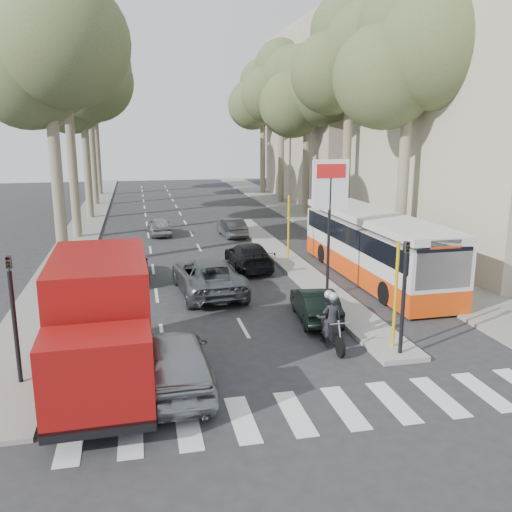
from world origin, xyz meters
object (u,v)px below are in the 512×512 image
at_px(dark_hatchback, 315,304).
at_px(city_bus, 374,245).
at_px(red_truck, 101,321).
at_px(silver_hatchback, 176,361).
at_px(motorcycle, 330,320).

relative_size(dark_hatchback, city_bus, 0.31).
bearing_deg(red_truck, silver_hatchback, -17.72).
bearing_deg(motorcycle, silver_hatchback, -158.46).
bearing_deg(dark_hatchback, motorcycle, 88.52).
relative_size(dark_hatchback, motorcycle, 1.66).
distance_m(dark_hatchback, red_truck, 8.17).
height_order(red_truck, motorcycle, red_truck).
xyz_separation_m(silver_hatchback, red_truck, (-1.89, 0.56, 1.05)).
xyz_separation_m(red_truck, city_bus, (11.59, 8.51, -0.22)).
bearing_deg(silver_hatchback, motorcycle, -160.00).
bearing_deg(city_bus, motorcycle, -124.00).
bearing_deg(dark_hatchback, silver_hatchback, 44.42).
distance_m(silver_hatchback, city_bus, 13.30).
xyz_separation_m(dark_hatchback, motorcycle, (-0.30, -2.32, 0.24)).
xyz_separation_m(dark_hatchback, red_truck, (-7.19, -3.68, 1.23)).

